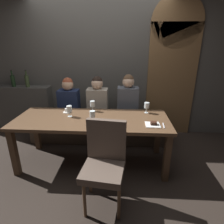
{
  "coord_description": "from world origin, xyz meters",
  "views": [
    {
      "loc": [
        0.44,
        -2.47,
        1.76
      ],
      "look_at": [
        0.29,
        0.01,
        0.84
      ],
      "focal_mm": 30.07,
      "sensor_mm": 36.0,
      "label": 1
    }
  ],
  "objects_px": {
    "diner_far_end": "(128,99)",
    "wine_bottle_pale_label": "(27,81)",
    "wine_glass_end_right": "(92,114)",
    "espresso_cup": "(67,111)",
    "wine_bottle_dark_red": "(13,80)",
    "banquette_bench": "(99,129)",
    "dining_table": "(92,124)",
    "fork_on_table": "(164,126)",
    "diner_bearded": "(98,99)",
    "wine_glass_far_left": "(147,106)",
    "wine_glass_center_back": "(92,104)",
    "wine_glass_near_left": "(69,109)",
    "chair_near_side": "(105,159)",
    "diner_redhead": "(69,99)",
    "dessert_plate": "(153,124)"
  },
  "relations": [
    {
      "from": "diner_far_end",
      "to": "wine_bottle_pale_label",
      "type": "height_order",
      "value": "wine_bottle_pale_label"
    },
    {
      "from": "wine_glass_end_right",
      "to": "espresso_cup",
      "type": "xyz_separation_m",
      "value": [
        -0.46,
        0.36,
        -0.09
      ]
    },
    {
      "from": "wine_bottle_dark_red",
      "to": "banquette_bench",
      "type": "bearing_deg",
      "value": -10.76
    },
    {
      "from": "dining_table",
      "to": "wine_glass_end_right",
      "type": "height_order",
      "value": "wine_glass_end_right"
    },
    {
      "from": "dining_table",
      "to": "fork_on_table",
      "type": "xyz_separation_m",
      "value": [
        0.98,
        -0.2,
        0.09
      ]
    },
    {
      "from": "diner_bearded",
      "to": "diner_far_end",
      "type": "distance_m",
      "value": 0.54
    },
    {
      "from": "wine_glass_far_left",
      "to": "wine_glass_end_right",
      "type": "distance_m",
      "value": 0.88
    },
    {
      "from": "wine_glass_center_back",
      "to": "wine_glass_end_right",
      "type": "relative_size",
      "value": 1.0
    },
    {
      "from": "wine_glass_far_left",
      "to": "espresso_cup",
      "type": "bearing_deg",
      "value": -177.47
    },
    {
      "from": "banquette_bench",
      "to": "wine_glass_near_left",
      "type": "relative_size",
      "value": 15.24
    },
    {
      "from": "banquette_bench",
      "to": "wine_bottle_pale_label",
      "type": "distance_m",
      "value": 1.67
    },
    {
      "from": "banquette_bench",
      "to": "wine_glass_far_left",
      "type": "xyz_separation_m",
      "value": [
        0.81,
        -0.43,
        0.62
      ]
    },
    {
      "from": "diner_far_end",
      "to": "wine_bottle_dark_red",
      "type": "xyz_separation_m",
      "value": [
        -2.22,
        0.32,
        0.24
      ]
    },
    {
      "from": "chair_near_side",
      "to": "wine_glass_end_right",
      "type": "height_order",
      "value": "chair_near_side"
    },
    {
      "from": "chair_near_side",
      "to": "wine_glass_near_left",
      "type": "height_order",
      "value": "chair_near_side"
    },
    {
      "from": "diner_bearded",
      "to": "wine_glass_center_back",
      "type": "height_order",
      "value": "diner_bearded"
    },
    {
      "from": "diner_far_end",
      "to": "banquette_bench",
      "type": "bearing_deg",
      "value": 179.64
    },
    {
      "from": "banquette_bench",
      "to": "wine_glass_end_right",
      "type": "bearing_deg",
      "value": -87.54
    },
    {
      "from": "wine_glass_center_back",
      "to": "wine_glass_near_left",
      "type": "xyz_separation_m",
      "value": [
        -0.3,
        -0.26,
        0.0
      ]
    },
    {
      "from": "chair_near_side",
      "to": "diner_redhead",
      "type": "relative_size",
      "value": 1.32
    },
    {
      "from": "dessert_plate",
      "to": "wine_bottle_dark_red",
      "type": "bearing_deg",
      "value": 154.53
    },
    {
      "from": "espresso_cup",
      "to": "diner_bearded",
      "type": "bearing_deg",
      "value": 49.62
    },
    {
      "from": "chair_near_side",
      "to": "wine_glass_end_right",
      "type": "xyz_separation_m",
      "value": [
        -0.22,
        0.58,
        0.3
      ]
    },
    {
      "from": "chair_near_side",
      "to": "espresso_cup",
      "type": "xyz_separation_m",
      "value": [
        -0.68,
        0.94,
        0.21
      ]
    },
    {
      "from": "dining_table",
      "to": "fork_on_table",
      "type": "relative_size",
      "value": 12.94
    },
    {
      "from": "espresso_cup",
      "to": "wine_glass_end_right",
      "type": "bearing_deg",
      "value": -37.99
    },
    {
      "from": "banquette_bench",
      "to": "wine_glass_end_right",
      "type": "height_order",
      "value": "wine_glass_end_right"
    },
    {
      "from": "chair_near_side",
      "to": "fork_on_table",
      "type": "height_order",
      "value": "chair_near_side"
    },
    {
      "from": "diner_far_end",
      "to": "wine_glass_center_back",
      "type": "relative_size",
      "value": 4.94
    },
    {
      "from": "dining_table",
      "to": "fork_on_table",
      "type": "height_order",
      "value": "fork_on_table"
    },
    {
      "from": "banquette_bench",
      "to": "diner_far_end",
      "type": "xyz_separation_m",
      "value": [
        0.53,
        -0.0,
        0.6
      ]
    },
    {
      "from": "diner_redhead",
      "to": "espresso_cup",
      "type": "xyz_separation_m",
      "value": [
        0.11,
        -0.5,
        -0.03
      ]
    },
    {
      "from": "dining_table",
      "to": "diner_bearded",
      "type": "distance_m",
      "value": 0.73
    },
    {
      "from": "espresso_cup",
      "to": "fork_on_table",
      "type": "height_order",
      "value": "espresso_cup"
    },
    {
      "from": "diner_far_end",
      "to": "dessert_plate",
      "type": "relative_size",
      "value": 4.26
    },
    {
      "from": "diner_bearded",
      "to": "wine_glass_end_right",
      "type": "relative_size",
      "value": 4.7
    },
    {
      "from": "dining_table",
      "to": "dessert_plate",
      "type": "bearing_deg",
      "value": -12.44
    },
    {
      "from": "wine_bottle_dark_red",
      "to": "wine_glass_center_back",
      "type": "xyz_separation_m",
      "value": [
        1.66,
        -0.71,
        -0.21
      ]
    },
    {
      "from": "diner_far_end",
      "to": "espresso_cup",
      "type": "xyz_separation_m",
      "value": [
        -0.95,
        -0.48,
        -0.07
      ]
    },
    {
      "from": "wine_glass_center_back",
      "to": "chair_near_side",
      "type": "bearing_deg",
      "value": -74.47
    },
    {
      "from": "diner_bearded",
      "to": "espresso_cup",
      "type": "relative_size",
      "value": 6.43
    },
    {
      "from": "dessert_plate",
      "to": "dining_table",
      "type": "bearing_deg",
      "value": 167.56
    },
    {
      "from": "wine_glass_end_right",
      "to": "fork_on_table",
      "type": "relative_size",
      "value": 0.96
    },
    {
      "from": "wine_glass_near_left",
      "to": "wine_glass_far_left",
      "type": "bearing_deg",
      "value": 11.05
    },
    {
      "from": "diner_redhead",
      "to": "wine_glass_near_left",
      "type": "height_order",
      "value": "diner_redhead"
    },
    {
      "from": "diner_bearded",
      "to": "fork_on_table",
      "type": "distance_m",
      "value": 1.35
    },
    {
      "from": "banquette_bench",
      "to": "fork_on_table",
      "type": "distance_m",
      "value": 1.43
    },
    {
      "from": "diner_far_end",
      "to": "wine_glass_end_right",
      "type": "bearing_deg",
      "value": -120.45
    },
    {
      "from": "wine_glass_far_left",
      "to": "dessert_plate",
      "type": "relative_size",
      "value": 0.86
    },
    {
      "from": "espresso_cup",
      "to": "dining_table",
      "type": "bearing_deg",
      "value": -27.4
    }
  ]
}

